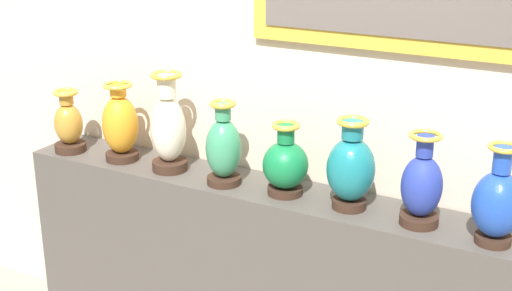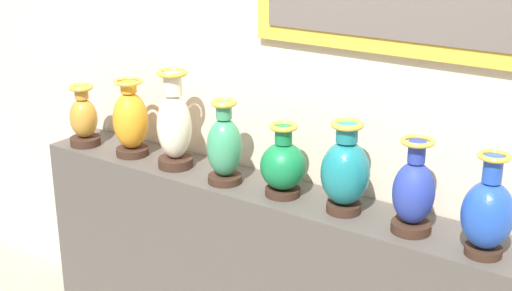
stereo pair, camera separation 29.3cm
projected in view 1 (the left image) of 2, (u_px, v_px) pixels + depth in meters
The scene contains 10 objects.
display_shelf at pixel (256, 285), 3.16m from camera, with size 2.27×0.31×0.96m, color #4C4742.
back_wall at pixel (283, 52), 2.99m from camera, with size 4.50×0.14×2.98m.
vase_ochre at pixel (69, 125), 3.36m from camera, with size 0.15×0.15×0.30m.
vase_amber at pixel (120, 125), 3.23m from camera, with size 0.16×0.16×0.36m.
vase_ivory at pixel (168, 128), 3.10m from camera, with size 0.16×0.16×0.45m.
vase_jade at pixel (223, 148), 2.96m from camera, with size 0.15×0.15×0.36m.
vase_emerald at pixel (285, 164), 2.87m from camera, with size 0.19×0.19×0.31m.
vase_teal at pixel (351, 168), 2.73m from camera, with size 0.19×0.19×0.37m.
vase_cobalt at pixel (422, 186), 2.60m from camera, with size 0.15×0.15×0.36m.
vase_sapphire at pixel (497, 203), 2.45m from camera, with size 0.18×0.18×0.37m.
Camera 1 is at (1.35, -2.42, 2.12)m, focal length 49.82 mm.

